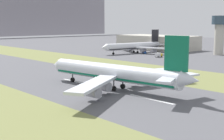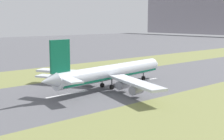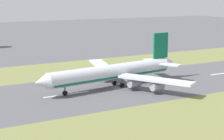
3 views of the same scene
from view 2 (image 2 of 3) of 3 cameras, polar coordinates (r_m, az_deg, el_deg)
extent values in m
plane|color=#56565B|center=(125.56, -1.00, -3.15)|extent=(800.00, 800.00, 0.00)
cube|color=olive|center=(162.04, -11.29, -0.57)|extent=(40.00, 600.00, 0.01)
cube|color=olive|center=(96.57, 16.58, -7.25)|extent=(40.00, 600.00, 0.01)
cube|color=silver|center=(114.88, -8.08, -4.38)|extent=(1.20, 18.00, 0.01)
cube|color=silver|center=(140.13, 5.77, -1.91)|extent=(1.20, 18.00, 0.01)
cylinder|color=silver|center=(124.26, 0.00, -0.36)|extent=(12.96, 56.31, 6.00)
cone|color=silver|center=(148.15, 7.89, 1.06)|extent=(6.46, 5.70, 5.88)
cone|color=silver|center=(103.46, -11.53, -2.00)|extent=(5.81, 6.59, 5.10)
cube|color=#0F6647|center=(124.54, 0.00, -1.11)|extent=(12.38, 54.05, 0.70)
cube|color=silver|center=(131.82, -7.79, -0.30)|extent=(28.24, 19.38, 0.90)
cube|color=silver|center=(107.97, 4.38, -2.30)|extent=(29.57, 13.21, 0.90)
cylinder|color=#93939E|center=(128.16, -4.20, -1.62)|extent=(3.78, 5.16, 3.20)
cylinder|color=#93939E|center=(132.44, -8.00, -1.34)|extent=(3.78, 5.16, 3.20)
cylinder|color=#93939E|center=(116.11, 2.00, -2.71)|extent=(3.78, 5.16, 3.20)
cylinder|color=#93939E|center=(107.96, 4.48, -3.63)|extent=(3.78, 5.16, 3.20)
cube|color=#0F6647|center=(105.33, -9.48, 2.50)|extent=(1.79, 8.04, 11.00)
cube|color=silver|center=(110.70, -11.16, -1.17)|extent=(10.92, 8.24, 0.60)
cube|color=silver|center=(102.26, -7.44, -1.90)|extent=(10.65, 6.20, 0.60)
cylinder|color=#59595E|center=(141.24, 5.76, -0.80)|extent=(0.50, 0.50, 3.20)
cylinder|color=black|center=(141.52, 5.75, -1.44)|extent=(1.12, 1.90, 1.80)
cylinder|color=#59595E|center=(124.49, -1.81, -2.08)|extent=(0.50, 0.50, 3.20)
cylinder|color=black|center=(124.80, -1.81, -2.80)|extent=(1.12, 1.90, 1.80)
cylinder|color=#59595E|center=(121.02, -0.03, -2.40)|extent=(0.50, 0.50, 3.20)
cylinder|color=black|center=(121.35, -0.03, -3.14)|extent=(1.12, 1.90, 1.80)
camera|label=1|loc=(168.76, -42.08, 5.87)|focal=50.00mm
camera|label=3|loc=(265.98, -6.58, 10.95)|focal=60.00mm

